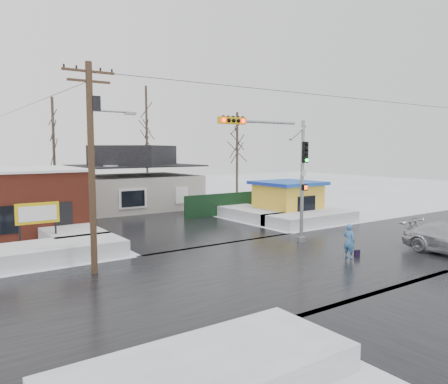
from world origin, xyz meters
TOP-DOWN VIEW (x-y plane):
  - ground at (0.00, 0.00)m, footprint 120.00×120.00m
  - road_ns at (0.00, 0.00)m, footprint 10.00×120.00m
  - road_ew at (0.00, 0.00)m, footprint 120.00×10.00m
  - snowbank_nw at (-9.00, 7.00)m, footprint 7.00×3.00m
  - snowbank_ne at (9.00, 7.00)m, footprint 7.00×3.00m
  - snowbank_sw at (-9.00, -7.00)m, footprint 7.00×3.00m
  - snowbank_nside_w at (-7.00, 12.00)m, footprint 3.00×8.00m
  - snowbank_nside_e at (7.00, 12.00)m, footprint 3.00×8.00m
  - traffic_signal at (2.43, 2.97)m, footprint 6.05×0.68m
  - utility_pole at (-7.93, 3.50)m, footprint 3.15×0.44m
  - marquee_sign at (-9.00, 9.49)m, footprint 2.20×0.21m
  - house at (2.00, 22.00)m, footprint 10.40×8.40m
  - kiosk at (9.50, 9.99)m, footprint 4.60×4.60m
  - fence at (6.50, 14.00)m, footprint 8.00×0.12m
  - tree_far_left at (-4.00, 26.00)m, footprint 3.00×3.00m
  - tree_far_mid at (6.00, 28.00)m, footprint 3.00×3.00m
  - tree_far_right at (12.00, 20.00)m, footprint 3.00×3.00m
  - pedestrian at (3.14, -1.13)m, footprint 0.50×0.68m
  - shopping_bag at (3.68, -1.21)m, footprint 0.30×0.20m

SIDE VIEW (x-z plane):
  - ground at x=0.00m, z-range 0.00..0.00m
  - road_ns at x=0.00m, z-range 0.00..0.02m
  - road_ew at x=0.00m, z-range 0.00..0.02m
  - shopping_bag at x=3.68m, z-range 0.00..0.35m
  - snowbank_sw at x=-9.00m, z-range 0.00..0.70m
  - snowbank_nw at x=-9.00m, z-range 0.00..0.80m
  - snowbank_ne at x=9.00m, z-range 0.00..0.80m
  - snowbank_nside_w at x=-7.00m, z-range 0.00..0.80m
  - snowbank_nside_e at x=7.00m, z-range 0.00..0.80m
  - pedestrian at x=3.14m, z-range 0.00..1.71m
  - fence at x=6.50m, z-range 0.00..1.80m
  - kiosk at x=9.50m, z-range 0.03..2.90m
  - marquee_sign at x=-9.00m, z-range 0.65..3.20m
  - house at x=2.00m, z-range -0.26..5.50m
  - traffic_signal at x=2.43m, z-range 1.04..8.04m
  - utility_pole at x=-7.93m, z-range 0.61..9.61m
  - tree_far_right at x=12.00m, z-range 2.66..11.66m
  - tree_far_left at x=-4.00m, z-range 2.95..12.95m
  - tree_far_mid at x=6.00m, z-range 3.54..15.54m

